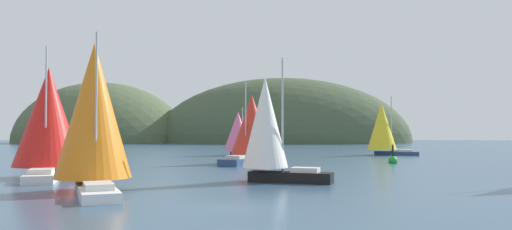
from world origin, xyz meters
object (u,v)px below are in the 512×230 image
(sailboat_yellow_sail, at_px, (383,127))
(channel_buoy, at_px, (393,160))
(sailboat_scarlet_sail, at_px, (251,127))
(sailboat_pink_spinnaker, at_px, (238,132))
(sailboat_white_mainsail, at_px, (268,127))
(sailboat_red_spinnaker, at_px, (48,119))
(sailboat_orange_sail, at_px, (94,114))

(sailboat_yellow_sail, relative_size, channel_buoy, 3.57)
(sailboat_scarlet_sail, bearing_deg, channel_buoy, 3.12)
(sailboat_pink_spinnaker, bearing_deg, channel_buoy, -41.96)
(sailboat_white_mainsail, bearing_deg, channel_buoy, 55.60)
(sailboat_white_mainsail, distance_m, sailboat_red_spinnaker, 18.48)
(sailboat_red_spinnaker, height_order, sailboat_pink_spinnaker, sailboat_red_spinnaker)
(sailboat_white_mainsail, xyz_separation_m, sailboat_scarlet_sail, (-2.21, 20.62, 0.15))
(sailboat_yellow_sail, distance_m, sailboat_scarlet_sail, 28.83)
(sailboat_white_mainsail, xyz_separation_m, sailboat_pink_spinnaker, (-5.07, 39.36, -0.44))
(sailboat_red_spinnaker, bearing_deg, sailboat_pink_spinnaker, 70.27)
(sailboat_white_mainsail, bearing_deg, sailboat_scarlet_sail, 96.11)
(sailboat_white_mainsail, distance_m, sailboat_pink_spinnaker, 39.69)
(sailboat_white_mainsail, relative_size, sailboat_orange_sail, 0.95)
(sailboat_orange_sail, bearing_deg, sailboat_red_spinnaker, 128.71)
(sailboat_white_mainsail, bearing_deg, sailboat_pink_spinnaker, 97.35)
(sailboat_red_spinnaker, distance_m, sailboat_orange_sail, 11.60)
(sailboat_orange_sail, distance_m, sailboat_scarlet_sail, 28.60)
(sailboat_orange_sail, height_order, sailboat_scarlet_sail, sailboat_orange_sail)
(sailboat_yellow_sail, height_order, channel_buoy, sailboat_yellow_sail)
(sailboat_white_mainsail, bearing_deg, sailboat_red_spinnaker, 172.30)
(sailboat_pink_spinnaker, relative_size, channel_buoy, 2.91)
(channel_buoy, bearing_deg, sailboat_scarlet_sail, -176.88)
(channel_buoy, bearing_deg, sailboat_pink_spinnaker, 138.04)
(sailboat_orange_sail, height_order, sailboat_yellow_sail, sailboat_orange_sail)
(sailboat_white_mainsail, relative_size, channel_buoy, 3.59)
(sailboat_red_spinnaker, distance_m, sailboat_scarlet_sail, 24.26)
(channel_buoy, bearing_deg, sailboat_red_spinnaker, -150.02)
(sailboat_white_mainsail, height_order, sailboat_red_spinnaker, sailboat_red_spinnaker)
(sailboat_white_mainsail, xyz_separation_m, sailboat_yellow_sail, (17.97, 41.22, 0.26))
(channel_buoy, bearing_deg, sailboat_yellow_sail, 80.70)
(sailboat_orange_sail, xyz_separation_m, sailboat_pink_spinnaker, (5.98, 45.94, -1.26))
(sailboat_white_mainsail, xyz_separation_m, sailboat_red_spinnaker, (-18.30, 2.48, 0.69))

